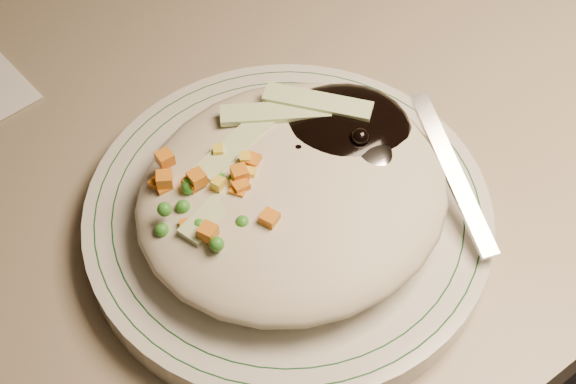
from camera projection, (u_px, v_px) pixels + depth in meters
desk at (261, 175)px, 0.79m from camera, size 1.40×0.70×0.74m
plate at (288, 217)px, 0.50m from camera, size 0.25×0.25×0.02m
plate_rim at (288, 208)px, 0.50m from camera, size 0.24×0.24×0.00m
meal at (295, 184)px, 0.48m from camera, size 0.21×0.19×0.05m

